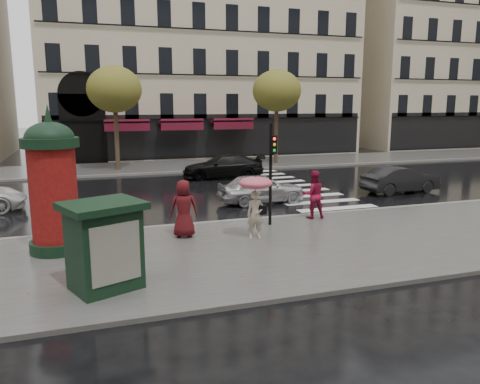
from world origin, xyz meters
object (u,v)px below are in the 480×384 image
object	(u,v)px
morris_column	(53,183)
woman_red	(313,194)
traffic_light	(272,164)
car_silver	(261,188)
newsstand	(104,245)
car_darkgrey	(401,180)
car_black	(223,166)
woman_umbrella	(256,197)
man_burgundy	(184,209)

from	to	relation	value
morris_column	woman_red	bearing A→B (deg)	8.06
traffic_light	car_silver	xyz separation A→B (m)	(1.20, 4.13, -1.62)
newsstand	car_darkgrey	bearing A→B (deg)	30.20
car_darkgrey	car_silver	bearing A→B (deg)	86.77
woman_red	car_darkgrey	world-z (taller)	woman_red
car_black	woman_umbrella	bearing A→B (deg)	-4.97
man_burgundy	morris_column	world-z (taller)	morris_column
car_black	traffic_light	bearing A→B (deg)	-1.10
woman_umbrella	car_black	size ratio (longest dim) A/B	0.43
woman_umbrella	car_black	world-z (taller)	woman_umbrella
man_burgundy	car_silver	xyz separation A→B (m)	(4.39, 4.62, -0.39)
car_silver	woman_umbrella	bearing A→B (deg)	155.68
traffic_light	newsstand	size ratio (longest dim) A/B	1.69
newsstand	car_darkgrey	world-z (taller)	newsstand
morris_column	car_black	size ratio (longest dim) A/B	0.89
woman_red	morris_column	size ratio (longest dim) A/B	0.43
car_darkgrey	morris_column	bearing A→B (deg)	103.80
car_silver	car_darkgrey	xyz separation A→B (m)	(7.39, 0.11, -0.00)
woman_red	car_black	size ratio (longest dim) A/B	0.38
morris_column	traffic_light	size ratio (longest dim) A/B	1.18
man_burgundy	car_silver	distance (m)	6.38
traffic_light	car_silver	world-z (taller)	traffic_light
traffic_light	woman_red	bearing A→B (deg)	14.21
car_darkgrey	car_black	xyz separation A→B (m)	(-7.02, 7.17, 0.04)
car_silver	car_darkgrey	bearing A→B (deg)	-91.00
man_burgundy	newsstand	bearing A→B (deg)	64.88
woman_umbrella	man_burgundy	world-z (taller)	woman_umbrella
woman_red	newsstand	xyz separation A→B (m)	(-7.64, -4.59, 0.15)
car_black	man_burgundy	bearing A→B (deg)	-15.07
newsstand	morris_column	bearing A→B (deg)	109.97
man_burgundy	car_black	distance (m)	12.82
woman_red	morris_column	bearing A→B (deg)	17.38
woman_umbrella	newsstand	distance (m)	5.44
morris_column	newsstand	distance (m)	3.68
woman_umbrella	morris_column	distance (m)	5.97
man_burgundy	newsstand	world-z (taller)	newsstand
morris_column	car_black	bearing A→B (deg)	54.95
traffic_light	car_black	bearing A→B (deg)	82.15
man_burgundy	car_silver	world-z (taller)	man_burgundy
car_silver	man_burgundy	bearing A→B (deg)	134.62
traffic_light	car_darkgrey	world-z (taller)	traffic_light
woman_red	car_silver	distance (m)	3.74
woman_umbrella	woman_red	distance (m)	3.51
morris_column	newsstand	size ratio (longest dim) A/B	2.00
traffic_light	car_darkgrey	bearing A→B (deg)	26.28
newsstand	car_silver	distance (m)	10.81
man_burgundy	car_silver	bearing A→B (deg)	-123.27
man_burgundy	car_darkgrey	bearing A→B (deg)	-147.87
woman_umbrella	car_darkgrey	xyz separation A→B (m)	(9.67, 5.61, -0.81)
woman_umbrella	car_darkgrey	world-z (taller)	woman_umbrella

